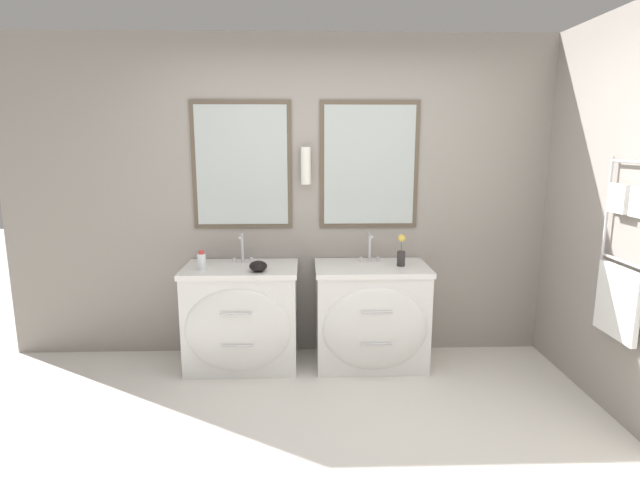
{
  "coord_description": "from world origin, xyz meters",
  "views": [
    {
      "loc": [
        -0.17,
        -2.4,
        1.76
      ],
      "look_at": [
        -0.07,
        1.16,
        1.06
      ],
      "focal_mm": 28.0,
      "sensor_mm": 36.0,
      "label": 1
    }
  ],
  "objects": [
    {
      "name": "toiletry_bottle",
      "position": [
        -0.96,
        1.29,
        0.88
      ],
      "size": [
        0.06,
        0.06,
        0.15
      ],
      "color": "silver",
      "rests_on": "vanity_left"
    },
    {
      "name": "faucet_left",
      "position": [
        -0.68,
        1.51,
        0.93
      ],
      "size": [
        0.17,
        0.14,
        0.24
      ],
      "color": "silver",
      "rests_on": "vanity_left"
    },
    {
      "name": "flower_vase",
      "position": [
        0.57,
        1.37,
        0.92
      ],
      "size": [
        0.06,
        0.06,
        0.25
      ],
      "color": "#332D2D",
      "rests_on": "vanity_right"
    },
    {
      "name": "wall_right",
      "position": [
        1.85,
        0.74,
        1.29
      ],
      "size": [
        0.13,
        3.5,
        2.6
      ],
      "color": "gray",
      "rests_on": "ground_plane"
    },
    {
      "name": "vanity_left",
      "position": [
        -0.68,
        1.35,
        0.41
      ],
      "size": [
        0.89,
        0.6,
        0.81
      ],
      "color": "white",
      "rests_on": "ground_plane"
    },
    {
      "name": "wall_back",
      "position": [
        -0.01,
        1.69,
        1.31
      ],
      "size": [
        5.24,
        0.16,
        2.6
      ],
      "color": "gray",
      "rests_on": "ground_plane"
    },
    {
      "name": "ground_plane",
      "position": [
        0.0,
        0.0,
        0.0
      ],
      "size": [
        16.0,
        16.0,
        0.0
      ],
      "primitive_type": "plane",
      "color": "silver"
    },
    {
      "name": "faucet_right",
      "position": [
        0.35,
        1.51,
        0.93
      ],
      "size": [
        0.17,
        0.14,
        0.24
      ],
      "color": "silver",
      "rests_on": "vanity_right"
    },
    {
      "name": "amenity_bowl",
      "position": [
        -0.53,
        1.23,
        0.85
      ],
      "size": [
        0.14,
        0.14,
        0.08
      ],
      "color": "black",
      "rests_on": "vanity_left"
    },
    {
      "name": "vanity_right",
      "position": [
        0.35,
        1.35,
        0.41
      ],
      "size": [
        0.89,
        0.6,
        0.81
      ],
      "color": "white",
      "rests_on": "ground_plane"
    }
  ]
}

